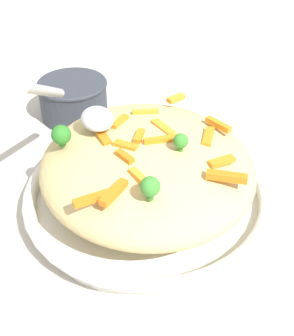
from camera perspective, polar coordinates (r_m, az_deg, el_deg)
The scene contains 24 objects.
ground_plane at distance 0.58m, azimuth 0.00°, elevation -5.05°, with size 2.40×2.40×0.00m, color beige.
serving_bowl at distance 0.57m, azimuth 0.00°, elevation -3.57°, with size 0.31×0.31×0.04m.
pasta_mound at distance 0.54m, azimuth 0.00°, elevation 0.33°, with size 0.28×0.26×0.08m, color #D1BA7A.
carrot_piece_0 at distance 0.46m, azimuth -0.94°, elevation -1.35°, with size 0.03×0.01×0.01m, color orange.
carrot_piece_1 at distance 0.47m, azimuth 10.37°, elevation -1.11°, with size 0.04×0.01×0.01m, color orange.
carrot_piece_2 at distance 0.52m, azimuth -1.03°, elevation 4.17°, with size 0.03×0.01×0.01m, color orange.
carrot_piece_3 at distance 0.52m, azimuth -5.67°, elevation 3.85°, with size 0.03×0.01×0.01m, color orange.
carrot_piece_4 at distance 0.54m, azimuth 2.07°, elevation 5.30°, with size 0.04×0.01×0.01m, color orange.
carrot_piece_5 at distance 0.49m, azimuth 9.75°, elevation 0.88°, with size 0.03×0.01×0.01m, color orange.
carrot_piece_6 at distance 0.55m, azimuth -3.59°, elevation 6.05°, with size 0.03×0.01×0.01m, color orange.
carrot_piece_7 at distance 0.44m, azimuth -7.30°, elevation -4.00°, with size 0.04×0.01×0.01m, color orange.
carrot_piece_8 at distance 0.57m, azimuth -0.22°, elevation 7.28°, with size 0.03×0.01×0.01m, color orange.
carrot_piece_9 at distance 0.53m, azimuth 8.00°, elevation 4.07°, with size 0.04×0.01×0.01m, color orange.
carrot_piece_10 at distance 0.44m, azimuth -4.36°, elevation -3.20°, with size 0.04×0.01×0.01m, color orange.
carrot_piece_11 at distance 0.51m, azimuth 1.98°, elevation 3.73°, with size 0.04×0.01×0.01m, color orange.
carrot_piece_12 at distance 0.61m, azimuth 3.80°, elevation 9.07°, with size 0.03×0.01×0.01m, color orange.
carrot_piece_13 at distance 0.56m, azimuth 9.30°, elevation 5.63°, with size 0.04×0.01×0.01m, color orange.
carrot_piece_14 at distance 0.50m, azimuth -2.79°, elevation 2.94°, with size 0.03×0.01×0.01m, color orange.
carrot_piece_15 at distance 0.48m, azimuth -2.94°, elevation 1.48°, with size 0.03×0.01×0.01m, color orange.
broccoli_floret_0 at distance 0.52m, azimuth -11.15°, elevation 4.24°, with size 0.02×0.02×0.03m.
broccoli_floret_1 at distance 0.49m, azimuth 4.44°, elevation 3.52°, with size 0.02×0.02×0.02m.
broccoli_floret_2 at distance 0.43m, azimuth 0.41°, elevation -2.49°, with size 0.02×0.02×0.03m.
serving_spoon at distance 0.54m, azimuth -8.75°, elevation 7.59°, with size 0.12×0.10×0.08m.
companion_bowl at distance 0.76m, azimuth -9.62°, elevation 9.10°, with size 0.12×0.12×0.07m.
Camera 1 is at (-0.41, 0.11, 0.39)m, focal length 46.64 mm.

